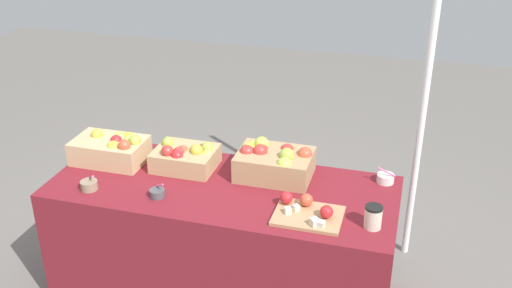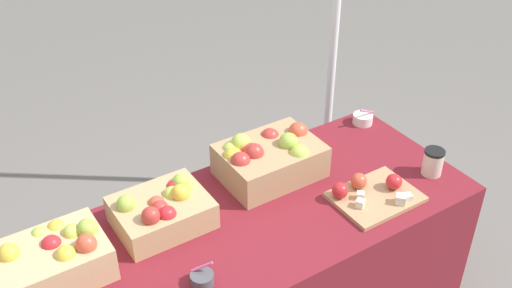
{
  "view_description": "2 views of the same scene",
  "coord_description": "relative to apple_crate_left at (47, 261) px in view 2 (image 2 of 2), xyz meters",
  "views": [
    {
      "loc": [
        0.95,
        -2.65,
        2.36
      ],
      "look_at": [
        0.2,
        -0.03,
        1.04
      ],
      "focal_mm": 41.56,
      "sensor_mm": 36.0,
      "label": 1
    },
    {
      "loc": [
        -0.93,
        -1.52,
        2.3
      ],
      "look_at": [
        0.09,
        0.06,
        1.03
      ],
      "focal_mm": 42.55,
      "sensor_mm": 36.0,
      "label": 2
    }
  ],
  "objects": [
    {
      "name": "cutting_board_front",
      "position": [
        1.23,
        -0.27,
        -0.05
      ],
      "size": [
        0.34,
        0.26,
        0.08
      ],
      "color": "tan",
      "rests_on": "table"
    },
    {
      "name": "sample_bowl_mid",
      "position": [
        0.43,
        -0.31,
        -0.06
      ],
      "size": [
        0.08,
        0.08,
        0.09
      ],
      "color": "#4C4C51",
      "rests_on": "table"
    },
    {
      "name": "sample_bowl_near",
      "position": [
        1.58,
        0.18,
        -0.05
      ],
      "size": [
        0.1,
        0.1,
        0.1
      ],
      "color": "silver",
      "rests_on": "table"
    },
    {
      "name": "apple_crate_right",
      "position": [
        0.96,
        0.09,
        0.01
      ],
      "size": [
        0.41,
        0.3,
        0.2
      ],
      "color": "tan",
      "rests_on": "table"
    },
    {
      "name": "apple_crate_middle",
      "position": [
        0.45,
        0.04,
        -0.01
      ],
      "size": [
        0.35,
        0.28,
        0.16
      ],
      "color": "tan",
      "rests_on": "table"
    },
    {
      "name": "apple_crate_left",
      "position": [
        0.0,
        0.0,
        0.0
      ],
      "size": [
        0.42,
        0.27,
        0.18
      ],
      "color": "tan",
      "rests_on": "table"
    },
    {
      "name": "coffee_cup",
      "position": [
        1.55,
        -0.29,
        -0.02
      ],
      "size": [
        0.09,
        0.09,
        0.12
      ],
      "color": "beige",
      "rests_on": "table"
    },
    {
      "name": "table",
      "position": [
        0.72,
        -0.1,
        -0.45
      ],
      "size": [
        1.9,
        0.76,
        0.74
      ],
      "primitive_type": "cube",
      "color": "maroon",
      "rests_on": "ground_plane"
    },
    {
      "name": "tent_pole",
      "position": [
        1.73,
        0.62,
        0.31
      ],
      "size": [
        0.04,
        0.04,
        2.26
      ],
      "primitive_type": "cylinder",
      "color": "white",
      "rests_on": "ground_plane"
    }
  ]
}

